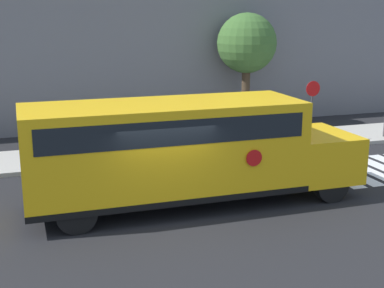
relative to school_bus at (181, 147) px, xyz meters
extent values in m
plane|color=black|center=(-0.72, -0.77, -1.67)|extent=(60.00, 60.00, 0.00)
cube|color=#B2ADA3|center=(-0.72, 5.73, -1.59)|extent=(44.00, 3.00, 0.15)
cube|color=slate|center=(-0.72, 12.23, 2.36)|extent=(32.00, 4.00, 8.05)
cube|color=white|center=(5.66, 1.23, -1.66)|extent=(0.50, 3.20, 0.01)
cube|color=white|center=(6.36, 1.23, -1.66)|extent=(0.50, 3.20, 0.01)
cube|color=white|center=(7.06, 1.23, -1.66)|extent=(0.50, 3.20, 0.01)
cube|color=yellow|center=(-0.45, 0.00, 0.01)|extent=(7.47, 2.50, 2.46)
cube|color=yellow|center=(4.23, 0.00, -0.55)|extent=(1.89, 2.50, 1.33)
cube|color=black|center=(-0.45, 0.00, -1.14)|extent=(7.47, 2.54, 0.16)
cube|color=black|center=(-0.45, 0.00, 0.69)|extent=(6.87, 2.53, 0.64)
cylinder|color=red|center=(1.60, -1.29, -0.11)|extent=(0.44, 0.02, 0.44)
cylinder|color=black|center=(4.13, 1.08, -1.17)|extent=(1.00, 0.30, 1.00)
cylinder|color=black|center=(4.13, -1.08, -1.17)|extent=(1.00, 0.30, 1.00)
cylinder|color=black|center=(-2.99, 1.08, -1.17)|extent=(1.00, 0.30, 1.00)
cylinder|color=black|center=(-2.99, -1.08, -1.17)|extent=(1.00, 0.30, 1.00)
cylinder|color=#38383A|center=(7.01, 4.98, -0.50)|extent=(0.07, 0.07, 2.34)
cylinder|color=red|center=(7.01, 4.94, 0.64)|extent=(0.61, 0.03, 0.61)
cylinder|color=#423323|center=(5.97, 9.13, -0.13)|extent=(0.38, 0.38, 3.07)
sphere|color=#3D662D|center=(5.97, 9.13, 2.22)|extent=(2.72, 2.72, 2.72)
camera|label=1|loc=(-4.15, -13.50, 3.58)|focal=50.00mm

